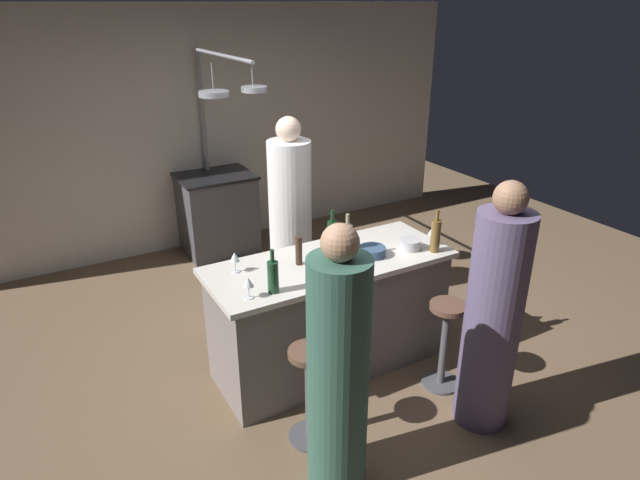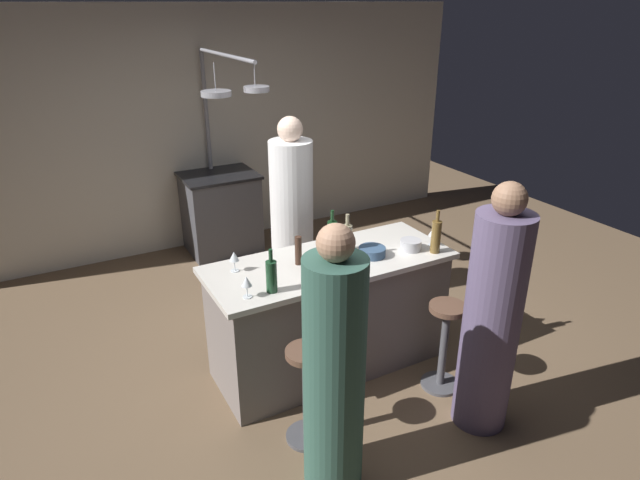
{
  "view_description": "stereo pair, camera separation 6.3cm",
  "coord_description": "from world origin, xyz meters",
  "px_view_note": "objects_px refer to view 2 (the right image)",
  "views": [
    {
      "loc": [
        -1.81,
        -3.03,
        2.61
      ],
      "look_at": [
        0.0,
        0.15,
        1.0
      ],
      "focal_mm": 30.64,
      "sensor_mm": 36.0,
      "label": 1
    },
    {
      "loc": [
        -1.75,
        -3.06,
        2.61
      ],
      "look_at": [
        0.0,
        0.15,
        1.0
      ],
      "focal_mm": 30.64,
      "sensor_mm": 36.0,
      "label": 2
    }
  ],
  "objects_px": {
    "wine_bottle_amber": "(436,236)",
    "wine_bottle_red": "(332,236)",
    "chef": "(292,224)",
    "wine_bottle_green": "(271,276)",
    "stove_range": "(221,213)",
    "mixing_bowl_blue": "(372,252)",
    "guest_right": "(492,320)",
    "mixing_bowl_steel": "(411,245)",
    "wine_glass_by_chef": "(234,257)",
    "bar_stool_left": "(307,391)",
    "wine_glass_near_right_guest": "(433,233)",
    "pepper_mill": "(298,251)",
    "guest_left": "(334,373)",
    "bar_stool_right": "(444,342)",
    "wine_bottle_white": "(347,240)",
    "mixing_bowl_ceramic": "(334,265)",
    "wine_glass_near_left_guest": "(247,282)"
  },
  "relations": [
    {
      "from": "guest_right",
      "to": "mixing_bowl_steel",
      "type": "height_order",
      "value": "guest_right"
    },
    {
      "from": "stove_range",
      "to": "mixing_bowl_blue",
      "type": "xyz_separation_m",
      "value": [
        0.3,
        -2.53,
        0.49
      ]
    },
    {
      "from": "mixing_bowl_ceramic",
      "to": "wine_bottle_white",
      "type": "bearing_deg",
      "value": 36.79
    },
    {
      "from": "guest_right",
      "to": "mixing_bowl_ceramic",
      "type": "xyz_separation_m",
      "value": [
        -0.64,
        0.87,
        0.16
      ]
    },
    {
      "from": "bar_stool_right",
      "to": "wine_bottle_green",
      "type": "xyz_separation_m",
      "value": [
        -1.14,
        0.4,
        0.64
      ]
    },
    {
      "from": "bar_stool_left",
      "to": "wine_glass_near_right_guest",
      "type": "height_order",
      "value": "wine_glass_near_right_guest"
    },
    {
      "from": "bar_stool_right",
      "to": "mixing_bowl_steel",
      "type": "relative_size",
      "value": 4.3
    },
    {
      "from": "bar_stool_left",
      "to": "wine_glass_by_chef",
      "type": "bearing_deg",
      "value": 100.7
    },
    {
      "from": "chef",
      "to": "wine_bottle_red",
      "type": "bearing_deg",
      "value": -95.08
    },
    {
      "from": "chef",
      "to": "guest_left",
      "type": "bearing_deg",
      "value": -109.48
    },
    {
      "from": "chef",
      "to": "wine_bottle_green",
      "type": "height_order",
      "value": "chef"
    },
    {
      "from": "guest_left",
      "to": "mixing_bowl_steel",
      "type": "xyz_separation_m",
      "value": [
        1.14,
        0.84,
        0.18
      ]
    },
    {
      "from": "bar_stool_left",
      "to": "guest_left",
      "type": "height_order",
      "value": "guest_left"
    },
    {
      "from": "chef",
      "to": "bar_stool_right",
      "type": "bearing_deg",
      "value": -74.35
    },
    {
      "from": "guest_left",
      "to": "mixing_bowl_blue",
      "type": "height_order",
      "value": "guest_left"
    },
    {
      "from": "guest_left",
      "to": "wine_glass_near_right_guest",
      "type": "distance_m",
      "value": 1.59
    },
    {
      "from": "guest_left",
      "to": "mixing_bowl_blue",
      "type": "distance_m",
      "value": 1.23
    },
    {
      "from": "wine_bottle_amber",
      "to": "mixing_bowl_blue",
      "type": "height_order",
      "value": "wine_bottle_amber"
    },
    {
      "from": "wine_bottle_green",
      "to": "wine_glass_near_right_guest",
      "type": "relative_size",
      "value": 2.03
    },
    {
      "from": "chef",
      "to": "wine_bottle_green",
      "type": "bearing_deg",
      "value": -121.23
    },
    {
      "from": "wine_bottle_white",
      "to": "mixing_bowl_ceramic",
      "type": "distance_m",
      "value": 0.25
    },
    {
      "from": "wine_bottle_red",
      "to": "wine_bottle_white",
      "type": "relative_size",
      "value": 1.0
    },
    {
      "from": "mixing_bowl_steel",
      "to": "chef",
      "type": "bearing_deg",
      "value": 113.57
    },
    {
      "from": "wine_glass_by_chef",
      "to": "wine_glass_near_right_guest",
      "type": "height_order",
      "value": "same"
    },
    {
      "from": "wine_bottle_green",
      "to": "mixing_bowl_steel",
      "type": "distance_m",
      "value": 1.18
    },
    {
      "from": "bar_stool_left",
      "to": "guest_left",
      "type": "relative_size",
      "value": 0.42
    },
    {
      "from": "wine_bottle_amber",
      "to": "wine_bottle_red",
      "type": "bearing_deg",
      "value": 151.85
    },
    {
      "from": "pepper_mill",
      "to": "wine_glass_near_left_guest",
      "type": "xyz_separation_m",
      "value": [
        -0.49,
        -0.27,
        0.0
      ]
    },
    {
      "from": "guest_right",
      "to": "chef",
      "type": "bearing_deg",
      "value": 102.59
    },
    {
      "from": "guest_right",
      "to": "mixing_bowl_ceramic",
      "type": "distance_m",
      "value": 1.09
    },
    {
      "from": "wine_bottle_amber",
      "to": "mixing_bowl_blue",
      "type": "bearing_deg",
      "value": 159.38
    },
    {
      "from": "bar_stool_left",
      "to": "guest_left",
      "type": "bearing_deg",
      "value": -91.88
    },
    {
      "from": "wine_bottle_white",
      "to": "wine_glass_by_chef",
      "type": "height_order",
      "value": "wine_bottle_white"
    },
    {
      "from": "bar_stool_left",
      "to": "guest_left",
      "type": "xyz_separation_m",
      "value": [
        -0.01,
        -0.35,
        0.38
      ]
    },
    {
      "from": "stove_range",
      "to": "wine_bottle_white",
      "type": "height_order",
      "value": "wine_bottle_white"
    },
    {
      "from": "chef",
      "to": "bar_stool_right",
      "type": "xyz_separation_m",
      "value": [
        0.44,
        -1.56,
        -0.44
      ]
    },
    {
      "from": "pepper_mill",
      "to": "mixing_bowl_blue",
      "type": "xyz_separation_m",
      "value": [
        0.53,
        -0.14,
        -0.07
      ]
    },
    {
      "from": "pepper_mill",
      "to": "wine_bottle_green",
      "type": "relative_size",
      "value": 0.71
    },
    {
      "from": "stove_range",
      "to": "mixing_bowl_blue",
      "type": "height_order",
      "value": "mixing_bowl_blue"
    },
    {
      "from": "stove_range",
      "to": "wine_bottle_red",
      "type": "bearing_deg",
      "value": -88.1
    },
    {
      "from": "wine_bottle_green",
      "to": "wine_bottle_red",
      "type": "xyz_separation_m",
      "value": [
        0.63,
        0.33,
        0.02
      ]
    },
    {
      "from": "pepper_mill",
      "to": "guest_left",
      "type": "bearing_deg",
      "value": -106.22
    },
    {
      "from": "chef",
      "to": "wine_bottle_white",
      "type": "relative_size",
      "value": 5.32
    },
    {
      "from": "wine_bottle_green",
      "to": "wine_bottle_red",
      "type": "distance_m",
      "value": 0.71
    },
    {
      "from": "wine_bottle_green",
      "to": "wine_glass_by_chef",
      "type": "bearing_deg",
      "value": 105.64
    },
    {
      "from": "guest_right",
      "to": "wine_bottle_amber",
      "type": "distance_m",
      "value": 0.82
    },
    {
      "from": "wine_bottle_green",
      "to": "wine_bottle_amber",
      "type": "xyz_separation_m",
      "value": [
        1.3,
        -0.03,
        0.02
      ]
    },
    {
      "from": "mixing_bowl_blue",
      "to": "chef",
      "type": "bearing_deg",
      "value": 98.48
    },
    {
      "from": "stove_range",
      "to": "guest_right",
      "type": "height_order",
      "value": "guest_right"
    },
    {
      "from": "mixing_bowl_steel",
      "to": "bar_stool_right",
      "type": "bearing_deg",
      "value": -93.43
    }
  ]
}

